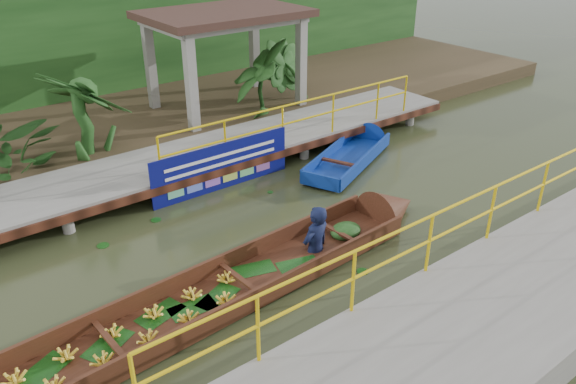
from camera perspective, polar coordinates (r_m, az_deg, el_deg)
ground at (r=10.90m, az=-1.70°, el=-4.92°), size 80.00×80.00×0.00m
land_strip at (r=16.89m, az=-16.94°, el=6.74°), size 30.00×8.00×0.45m
far_dock at (r=13.30m, az=-10.38°, el=3.18°), size 16.00×2.06×1.66m
near_dock at (r=9.03m, az=20.05°, el=-12.19°), size 18.00×2.40×1.73m
pavilion at (r=16.42m, az=-6.48°, el=16.58°), size 4.40×3.00×3.00m
foliage_backdrop at (r=18.71m, az=-20.66°, el=13.81°), size 30.00×0.80×4.00m
vendor_boat at (r=9.08m, az=-9.55°, el=-10.97°), size 11.39×1.76×2.27m
moored_blue_boat at (r=14.80m, az=7.47°, el=4.59°), size 3.83×2.40×0.90m
blue_banner at (r=12.69m, az=-6.67°, el=2.63°), size 3.50×0.04×1.09m
tropical_plants at (r=14.02m, az=-20.79°, el=7.22°), size 14.55×1.55×1.94m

